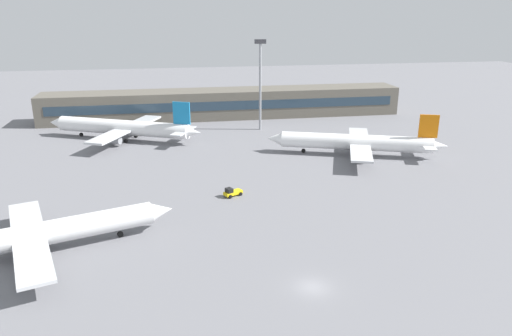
% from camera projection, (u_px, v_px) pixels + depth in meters
% --- Properties ---
extents(ground_plane, '(400.00, 400.00, 0.00)m').
position_uv_depth(ground_plane, '(258.00, 182.00, 99.16)').
color(ground_plane, slate).
extents(terminal_building, '(114.90, 12.13, 9.00)m').
position_uv_depth(terminal_building, '(225.00, 104.00, 155.67)').
color(terminal_building, '#5B564C').
rests_on(terminal_building, ground_plane).
extents(airplane_near, '(39.55, 28.21, 10.06)m').
position_uv_depth(airplane_near, '(38.00, 235.00, 69.22)').
color(airplane_near, silver).
rests_on(airplane_near, ground_plane).
extents(airplane_mid, '(41.64, 29.78, 10.67)m').
position_uv_depth(airplane_mid, '(355.00, 142.00, 115.81)').
color(airplane_mid, white).
rests_on(airplane_mid, ground_plane).
extents(airplane_far, '(42.65, 30.79, 11.29)m').
position_uv_depth(airplane_far, '(122.00, 127.00, 129.28)').
color(airplane_far, white).
rests_on(airplane_far, ground_plane).
extents(baggage_tug_yellow, '(3.89, 3.04, 1.75)m').
position_uv_depth(baggage_tug_yellow, '(232.00, 192.00, 91.31)').
color(baggage_tug_yellow, yellow).
rests_on(baggage_tug_yellow, ground_plane).
extents(floodlight_tower_west, '(3.20, 0.80, 25.82)m').
position_uv_depth(floodlight_tower_west, '(260.00, 79.00, 136.61)').
color(floodlight_tower_west, gray).
rests_on(floodlight_tower_west, ground_plane).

